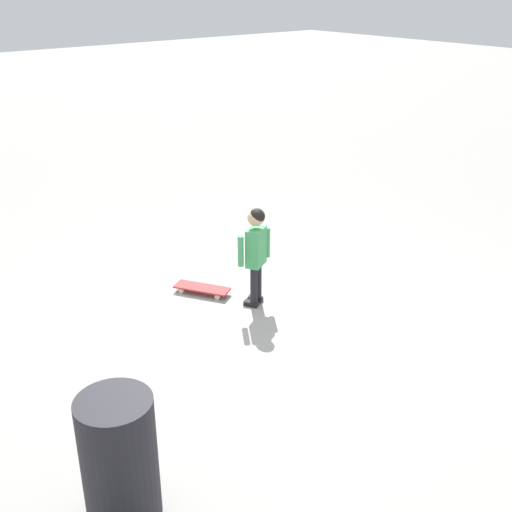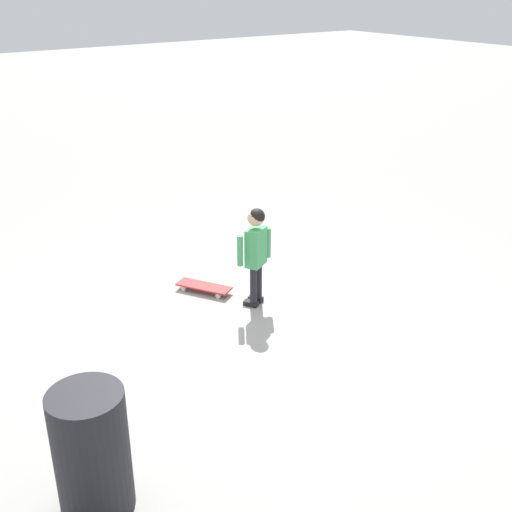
{
  "view_description": "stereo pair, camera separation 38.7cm",
  "coord_description": "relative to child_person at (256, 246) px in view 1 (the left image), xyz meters",
  "views": [
    {
      "loc": [
        4.22,
        -3.53,
        3.17
      ],
      "look_at": [
        -0.25,
        0.17,
        0.55
      ],
      "focal_mm": 44.14,
      "sensor_mm": 36.0,
      "label": 1
    },
    {
      "loc": [
        4.46,
        -3.22,
        3.17
      ],
      "look_at": [
        -0.25,
        0.17,
        0.55
      ],
      "focal_mm": 44.14,
      "sensor_mm": 36.0,
      "label": 2
    }
  ],
  "objects": [
    {
      "name": "ground_plane",
      "position": [
        0.25,
        -0.16,
        -0.66
      ],
      "size": [
        50.0,
        50.0,
        0.0
      ],
      "primitive_type": "plane",
      "color": "gray"
    },
    {
      "name": "skateboard",
      "position": [
        -0.56,
        -0.3,
        -0.6
      ],
      "size": [
        0.62,
        0.47,
        0.07
      ],
      "color": "#B22D2D",
      "rests_on": "ground"
    },
    {
      "name": "child_person",
      "position": [
        0.0,
        0.0,
        0.0
      ],
      "size": [
        0.26,
        0.41,
        1.06
      ],
      "color": "black",
      "rests_on": "ground"
    },
    {
      "name": "trash_bin",
      "position": [
        1.62,
        -2.43,
        -0.22
      ],
      "size": [
        0.48,
        0.48,
        0.88
      ],
      "primitive_type": "cylinder",
      "color": "black",
      "rests_on": "ground"
    }
  ]
}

